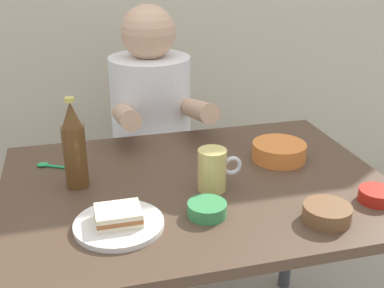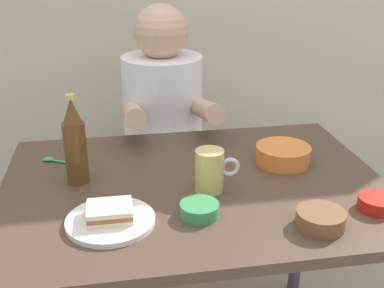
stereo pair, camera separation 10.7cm
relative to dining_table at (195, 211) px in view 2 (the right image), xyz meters
The scene contains 12 objects.
dining_table is the anchor object (origin of this frame).
stool 0.70m from the dining_table, 91.77° to the left, with size 0.34×0.34×0.45m.
person_seated 0.63m from the dining_table, 91.80° to the left, with size 0.33×0.56×0.72m.
plate_orange 0.32m from the dining_table, 143.99° to the right, with size 0.22×0.22×0.01m, color silver.
sandwich 0.33m from the dining_table, 143.99° to the right, with size 0.11×0.09×0.04m.
beer_mug 0.17m from the dining_table, 55.74° to the right, with size 0.13×0.08×0.12m.
beer_bottle 0.40m from the dining_table, 168.59° to the left, with size 0.06×0.06×0.26m.
dip_bowl_green 0.21m from the dining_table, 96.61° to the right, with size 0.10×0.10×0.03m.
condiment_bowl_brown 0.40m from the dining_table, 47.08° to the right, with size 0.12×0.12×0.04m.
soup_bowl_orange 0.33m from the dining_table, 16.51° to the left, with size 0.17×0.17×0.05m.
sambal_bowl_red 0.50m from the dining_table, 27.23° to the right, with size 0.10×0.10×0.03m.
spoon 0.47m from the dining_table, 152.59° to the left, with size 0.12×0.07×0.01m.
Camera 2 is at (-0.22, -1.20, 1.38)m, focal length 44.58 mm.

